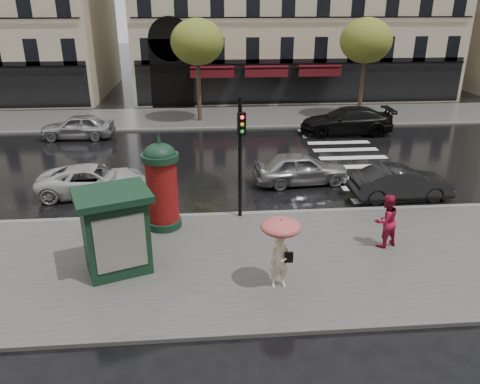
{
  "coord_description": "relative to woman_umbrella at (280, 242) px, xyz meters",
  "views": [
    {
      "loc": [
        -1.88,
        -13.18,
        7.73
      ],
      "look_at": [
        -0.65,
        1.5,
        1.62
      ],
      "focal_mm": 35.0,
      "sensor_mm": 36.0,
      "label": 1
    }
  ],
  "objects": [
    {
      "name": "far_sidewalk",
      "position": [
        -0.18,
        20.98,
        -1.48
      ],
      "size": [
        90.0,
        6.0,
        0.12
      ],
      "primitive_type": "cube",
      "color": "#474744",
      "rests_on": "ground"
    },
    {
      "name": "tree_far_left",
      "position": [
        -2.18,
        19.98,
        3.63
      ],
      "size": [
        3.4,
        3.4,
        6.64
      ],
      "color": "#38281C",
      "rests_on": "ground"
    },
    {
      "name": "traffic_light",
      "position": [
        -0.71,
        4.69,
        1.32
      ],
      "size": [
        0.31,
        0.43,
        4.52
      ],
      "color": "black",
      "rests_on": "near_sidewalk"
    },
    {
      "name": "ground",
      "position": [
        -0.18,
        1.98,
        -1.54
      ],
      "size": [
        160.0,
        160.0,
        0.0
      ],
      "primitive_type": "plane",
      "color": "black",
      "rests_on": "ground"
    },
    {
      "name": "zebra_crossing",
      "position": [
        5.82,
        11.58,
        -1.54
      ],
      "size": [
        3.6,
        11.75,
        0.01
      ],
      "primitive_type": "cube",
      "color": "silver",
      "rests_on": "ground"
    },
    {
      "name": "woman_umbrella",
      "position": [
        0.0,
        0.0,
        0.0
      ],
      "size": [
        1.12,
        1.12,
        2.15
      ],
      "color": "#F7EACB",
      "rests_on": "near_sidewalk"
    },
    {
      "name": "tree_far_right",
      "position": [
        8.82,
        19.98,
        3.63
      ],
      "size": [
        3.4,
        3.4,
        6.64
      ],
      "color": "#38281C",
      "rests_on": "ground"
    },
    {
      "name": "man_burgundy",
      "position": [
        -4.71,
        3.39,
        -0.51
      ],
      "size": [
        0.94,
        0.67,
        1.82
      ],
      "primitive_type": "imported",
      "rotation": [
        0.0,
        0.0,
        3.25
      ],
      "color": "#511016",
      "rests_on": "near_sidewalk"
    },
    {
      "name": "car_far_silver",
      "position": [
        -9.4,
        16.54,
        -0.82
      ],
      "size": [
        4.28,
        1.84,
        1.44
      ],
      "primitive_type": "imported",
      "rotation": [
        0.0,
        0.0,
        -1.6
      ],
      "color": "#A7A7AC",
      "rests_on": "ground"
    },
    {
      "name": "woman_red",
      "position": [
        3.82,
        2.07,
        -0.51
      ],
      "size": [
        1.07,
        0.96,
        1.82
      ],
      "primitive_type": "imported",
      "rotation": [
        0.0,
        0.0,
        3.51
      ],
      "color": "#AB1537",
      "rests_on": "near_sidewalk"
    },
    {
      "name": "car_white",
      "position": [
        -6.7,
        7.64,
        -0.91
      ],
      "size": [
        4.59,
        2.21,
        1.26
      ],
      "primitive_type": "imported",
      "rotation": [
        0.0,
        0.0,
        1.6
      ],
      "color": "silver",
      "rests_on": "ground"
    },
    {
      "name": "car_black",
      "position": [
        6.78,
        16.26,
        -0.73
      ],
      "size": [
        5.64,
        2.42,
        1.62
      ],
      "primitive_type": "imported",
      "rotation": [
        0.0,
        0.0,
        -1.6
      ],
      "color": "black",
      "rests_on": "ground"
    },
    {
      "name": "near_kerb",
      "position": [
        -0.18,
        4.98,
        -1.47
      ],
      "size": [
        90.0,
        0.25,
        0.14
      ],
      "primitive_type": "cube",
      "color": "slate",
      "rests_on": "ground"
    },
    {
      "name": "car_silver",
      "position": [
        2.3,
        8.21,
        -0.82
      ],
      "size": [
        4.36,
        2.11,
        1.44
      ],
      "primitive_type": "imported",
      "rotation": [
        0.0,
        0.0,
        1.67
      ],
      "color": "#9FA0A4",
      "rests_on": "ground"
    },
    {
      "name": "car_darkgrey",
      "position": [
        6.07,
        6.18,
        -0.86
      ],
      "size": [
        4.17,
        1.55,
        1.36
      ],
      "primitive_type": "imported",
      "rotation": [
        0.0,
        0.0,
        1.6
      ],
      "color": "black",
      "rests_on": "ground"
    },
    {
      "name": "far_kerb",
      "position": [
        -0.18,
        17.98,
        -1.47
      ],
      "size": [
        90.0,
        0.25,
        0.14
      ],
      "primitive_type": "cube",
      "color": "slate",
      "rests_on": "ground"
    },
    {
      "name": "newsstand",
      "position": [
        -4.7,
        1.35,
        -0.12
      ],
      "size": [
        2.58,
        2.38,
        2.53
      ],
      "color": "black",
      "rests_on": "near_sidewalk"
    },
    {
      "name": "near_sidewalk",
      "position": [
        -0.18,
        1.48,
        -1.48
      ],
      "size": [
        90.0,
        7.0,
        0.12
      ],
      "primitive_type": "cube",
      "color": "#474744",
      "rests_on": "ground"
    },
    {
      "name": "morris_column",
      "position": [
        -3.52,
        4.13,
        0.25
      ],
      "size": [
        1.3,
        1.3,
        3.49
      ],
      "color": "black",
      "rests_on": "near_sidewalk"
    }
  ]
}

